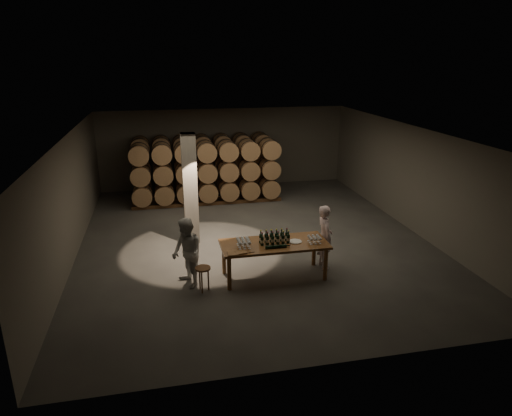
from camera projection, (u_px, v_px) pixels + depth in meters
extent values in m
plane|color=#494744|center=(254.00, 239.00, 13.66)|extent=(12.00, 12.00, 0.00)
plane|color=#605E59|center=(253.00, 132.00, 12.64)|extent=(12.00, 12.00, 0.00)
plane|color=slate|center=(224.00, 148.00, 18.71)|extent=(10.00, 0.00, 10.00)
plane|color=slate|center=(326.00, 285.00, 7.58)|extent=(10.00, 0.00, 10.00)
plane|color=slate|center=(70.00, 198.00, 12.16)|extent=(0.00, 12.00, 12.00)
plane|color=slate|center=(411.00, 178.00, 14.13)|extent=(0.00, 12.00, 12.00)
cube|color=gray|center=(190.00, 189.00, 12.98)|extent=(0.40, 0.40, 3.20)
cylinder|color=brown|center=(229.00, 273.00, 10.57)|extent=(0.10, 0.10, 0.84)
cylinder|color=brown|center=(326.00, 264.00, 11.04)|extent=(0.10, 0.10, 0.84)
cylinder|color=brown|center=(224.00, 258.00, 11.37)|extent=(0.10, 0.10, 0.84)
cylinder|color=brown|center=(314.00, 250.00, 11.83)|extent=(0.10, 0.10, 0.84)
cube|color=brown|center=(274.00, 244.00, 11.06)|extent=(2.60, 1.10, 0.06)
cube|color=brown|center=(205.00, 193.00, 17.99)|extent=(5.48, 0.10, 0.12)
cube|color=brown|center=(203.00, 189.00, 18.55)|extent=(5.48, 0.10, 0.12)
cylinder|color=#A9764C|center=(143.00, 184.00, 17.68)|extent=(0.70, 0.95, 0.70)
cylinder|color=black|center=(143.00, 186.00, 17.44)|extent=(0.73, 0.04, 0.73)
cylinder|color=black|center=(143.00, 182.00, 17.92)|extent=(0.73, 0.04, 0.73)
cylinder|color=#A9764C|center=(164.00, 183.00, 17.83)|extent=(0.70, 0.95, 0.70)
cylinder|color=black|center=(164.00, 185.00, 17.59)|extent=(0.73, 0.04, 0.73)
cylinder|color=black|center=(164.00, 181.00, 18.07)|extent=(0.73, 0.04, 0.73)
cylinder|color=#A9764C|center=(184.00, 182.00, 17.99)|extent=(0.70, 0.95, 0.70)
cylinder|color=black|center=(184.00, 184.00, 17.74)|extent=(0.73, 0.04, 0.73)
cylinder|color=black|center=(183.00, 180.00, 18.23)|extent=(0.73, 0.04, 0.73)
cylinder|color=#A9764C|center=(204.00, 181.00, 18.14)|extent=(0.70, 0.95, 0.70)
cylinder|color=black|center=(204.00, 183.00, 17.90)|extent=(0.73, 0.04, 0.73)
cylinder|color=black|center=(203.00, 179.00, 18.38)|extent=(0.73, 0.04, 0.73)
cylinder|color=#A9764C|center=(223.00, 180.00, 18.29)|extent=(0.70, 0.95, 0.70)
cylinder|color=black|center=(224.00, 181.00, 18.05)|extent=(0.73, 0.04, 0.73)
cylinder|color=black|center=(222.00, 178.00, 18.53)|extent=(0.73, 0.04, 0.73)
cylinder|color=#A9764C|center=(242.00, 179.00, 18.45)|extent=(0.70, 0.95, 0.70)
cylinder|color=black|center=(243.00, 180.00, 18.20)|extent=(0.73, 0.04, 0.73)
cylinder|color=black|center=(241.00, 177.00, 18.69)|extent=(0.73, 0.04, 0.73)
cylinder|color=#A9764C|center=(261.00, 178.00, 18.60)|extent=(0.70, 0.95, 0.70)
cylinder|color=black|center=(262.00, 179.00, 18.36)|extent=(0.73, 0.04, 0.73)
cylinder|color=black|center=(259.00, 176.00, 18.84)|extent=(0.73, 0.04, 0.73)
cylinder|color=#A9764C|center=(142.00, 166.00, 17.44)|extent=(0.70, 0.95, 0.70)
cylinder|color=black|center=(142.00, 167.00, 17.20)|extent=(0.73, 0.04, 0.73)
cylinder|color=black|center=(142.00, 164.00, 17.68)|extent=(0.73, 0.04, 0.73)
cylinder|color=#A9764C|center=(162.00, 165.00, 17.60)|extent=(0.70, 0.95, 0.70)
cylinder|color=black|center=(163.00, 166.00, 17.36)|extent=(0.73, 0.04, 0.73)
cylinder|color=black|center=(162.00, 163.00, 17.84)|extent=(0.73, 0.04, 0.73)
cylinder|color=#A9764C|center=(183.00, 164.00, 17.75)|extent=(0.70, 0.95, 0.70)
cylinder|color=black|center=(183.00, 165.00, 17.51)|extent=(0.73, 0.04, 0.73)
cylinder|color=black|center=(182.00, 162.00, 17.99)|extent=(0.73, 0.04, 0.73)
cylinder|color=#A9764C|center=(203.00, 163.00, 17.90)|extent=(0.70, 0.95, 0.70)
cylinder|color=black|center=(204.00, 164.00, 17.66)|extent=(0.73, 0.04, 0.73)
cylinder|color=black|center=(202.00, 161.00, 18.14)|extent=(0.73, 0.04, 0.73)
cylinder|color=#A9764C|center=(223.00, 162.00, 18.06)|extent=(0.70, 0.95, 0.70)
cylinder|color=black|center=(223.00, 163.00, 17.81)|extent=(0.73, 0.04, 0.73)
cylinder|color=black|center=(222.00, 160.00, 18.30)|extent=(0.73, 0.04, 0.73)
cylinder|color=#A9764C|center=(242.00, 161.00, 18.21)|extent=(0.70, 0.95, 0.70)
cylinder|color=black|center=(243.00, 162.00, 17.97)|extent=(0.73, 0.04, 0.73)
cylinder|color=black|center=(241.00, 159.00, 18.45)|extent=(0.73, 0.04, 0.73)
cylinder|color=#A9764C|center=(261.00, 160.00, 18.36)|extent=(0.70, 0.95, 0.70)
cylinder|color=black|center=(262.00, 161.00, 18.12)|extent=(0.73, 0.04, 0.73)
cylinder|color=black|center=(260.00, 159.00, 18.60)|extent=(0.73, 0.04, 0.73)
cylinder|color=#A9764C|center=(140.00, 146.00, 17.21)|extent=(0.70, 0.95, 0.70)
cylinder|color=black|center=(140.00, 148.00, 16.97)|extent=(0.73, 0.04, 0.73)
cylinder|color=black|center=(140.00, 145.00, 17.45)|extent=(0.73, 0.04, 0.73)
cylinder|color=#A9764C|center=(161.00, 146.00, 17.36)|extent=(0.70, 0.95, 0.70)
cylinder|color=black|center=(161.00, 147.00, 17.12)|extent=(0.73, 0.04, 0.73)
cylinder|color=black|center=(161.00, 144.00, 17.60)|extent=(0.73, 0.04, 0.73)
cylinder|color=#A9764C|center=(182.00, 145.00, 17.51)|extent=(0.70, 0.95, 0.70)
cylinder|color=black|center=(182.00, 146.00, 17.27)|extent=(0.73, 0.04, 0.73)
cylinder|color=black|center=(181.00, 144.00, 17.75)|extent=(0.73, 0.04, 0.73)
cylinder|color=#A9764C|center=(202.00, 144.00, 17.67)|extent=(0.70, 0.95, 0.70)
cylinder|color=black|center=(203.00, 145.00, 17.43)|extent=(0.73, 0.04, 0.73)
cylinder|color=black|center=(201.00, 143.00, 17.91)|extent=(0.73, 0.04, 0.73)
cylinder|color=#A9764C|center=(222.00, 143.00, 17.82)|extent=(0.70, 0.95, 0.70)
cylinder|color=black|center=(223.00, 144.00, 17.58)|extent=(0.73, 0.04, 0.73)
cylinder|color=black|center=(221.00, 142.00, 18.06)|extent=(0.73, 0.04, 0.73)
cylinder|color=#A9764C|center=(242.00, 143.00, 17.97)|extent=(0.70, 0.95, 0.70)
cylinder|color=black|center=(243.00, 144.00, 17.73)|extent=(0.73, 0.04, 0.73)
cylinder|color=black|center=(241.00, 141.00, 18.21)|extent=(0.73, 0.04, 0.73)
cylinder|color=#A9764C|center=(261.00, 142.00, 18.13)|extent=(0.70, 0.95, 0.70)
cylinder|color=black|center=(262.00, 143.00, 17.89)|extent=(0.73, 0.04, 0.73)
cylinder|color=black|center=(260.00, 141.00, 18.37)|extent=(0.73, 0.04, 0.73)
cube|color=brown|center=(209.00, 204.00, 16.69)|extent=(5.48, 0.10, 0.12)
cube|color=brown|center=(207.00, 199.00, 17.25)|extent=(5.48, 0.10, 0.12)
cylinder|color=#A9764C|center=(142.00, 194.00, 16.38)|extent=(0.70, 0.95, 0.70)
cylinder|color=black|center=(142.00, 196.00, 16.14)|extent=(0.73, 0.04, 0.73)
cylinder|color=black|center=(143.00, 192.00, 16.62)|extent=(0.73, 0.04, 0.73)
cylinder|color=#A9764C|center=(164.00, 193.00, 16.53)|extent=(0.70, 0.95, 0.70)
cylinder|color=black|center=(165.00, 195.00, 16.29)|extent=(0.73, 0.04, 0.73)
cylinder|color=black|center=(164.00, 191.00, 16.78)|extent=(0.73, 0.04, 0.73)
cylinder|color=#A9764C|center=(186.00, 192.00, 16.69)|extent=(0.70, 0.95, 0.70)
cylinder|color=black|center=(187.00, 194.00, 16.45)|extent=(0.73, 0.04, 0.73)
cylinder|color=black|center=(186.00, 190.00, 16.93)|extent=(0.73, 0.04, 0.73)
cylinder|color=#A9764C|center=(207.00, 191.00, 16.84)|extent=(0.70, 0.95, 0.70)
cylinder|color=black|center=(208.00, 193.00, 16.60)|extent=(0.73, 0.04, 0.73)
cylinder|color=black|center=(207.00, 189.00, 17.08)|extent=(0.73, 0.04, 0.73)
cylinder|color=#A9764C|center=(228.00, 189.00, 16.99)|extent=(0.70, 0.95, 0.70)
cylinder|color=black|center=(229.00, 191.00, 16.75)|extent=(0.73, 0.04, 0.73)
cylinder|color=black|center=(227.00, 187.00, 17.23)|extent=(0.73, 0.04, 0.73)
cylinder|color=#A9764C|center=(249.00, 188.00, 17.15)|extent=(0.70, 0.95, 0.70)
cylinder|color=black|center=(250.00, 190.00, 16.91)|extent=(0.73, 0.04, 0.73)
cylinder|color=black|center=(247.00, 186.00, 17.39)|extent=(0.73, 0.04, 0.73)
cylinder|color=#A9764C|center=(269.00, 187.00, 17.30)|extent=(0.70, 0.95, 0.70)
cylinder|color=black|center=(270.00, 189.00, 17.06)|extent=(0.73, 0.04, 0.73)
cylinder|color=black|center=(267.00, 185.00, 17.54)|extent=(0.73, 0.04, 0.73)
cylinder|color=#A9764C|center=(141.00, 174.00, 16.14)|extent=(0.70, 0.95, 0.70)
cylinder|color=black|center=(140.00, 176.00, 15.90)|extent=(0.73, 0.04, 0.73)
cylinder|color=black|center=(141.00, 173.00, 16.39)|extent=(0.73, 0.04, 0.73)
cylinder|color=#A9764C|center=(163.00, 173.00, 16.30)|extent=(0.70, 0.95, 0.70)
cylinder|color=black|center=(163.00, 175.00, 16.06)|extent=(0.73, 0.04, 0.73)
cylinder|color=black|center=(163.00, 172.00, 16.54)|extent=(0.73, 0.04, 0.73)
cylinder|color=#A9764C|center=(185.00, 172.00, 16.45)|extent=(0.70, 0.95, 0.70)
cylinder|color=black|center=(186.00, 174.00, 16.21)|extent=(0.73, 0.04, 0.73)
cylinder|color=black|center=(185.00, 171.00, 16.69)|extent=(0.73, 0.04, 0.73)
cylinder|color=#A9764C|center=(207.00, 171.00, 16.60)|extent=(0.70, 0.95, 0.70)
cylinder|color=black|center=(207.00, 173.00, 16.36)|extent=(0.73, 0.04, 0.73)
cylinder|color=black|center=(206.00, 169.00, 16.85)|extent=(0.73, 0.04, 0.73)
cylinder|color=#A9764C|center=(228.00, 170.00, 16.76)|extent=(0.70, 0.95, 0.70)
cylinder|color=black|center=(229.00, 172.00, 16.52)|extent=(0.73, 0.04, 0.73)
cylinder|color=black|center=(227.00, 168.00, 17.00)|extent=(0.73, 0.04, 0.73)
cylinder|color=#A9764C|center=(249.00, 169.00, 16.91)|extent=(0.70, 0.95, 0.70)
cylinder|color=black|center=(250.00, 171.00, 16.67)|extent=(0.73, 0.04, 0.73)
cylinder|color=black|center=(247.00, 167.00, 17.15)|extent=(0.73, 0.04, 0.73)
cylinder|color=#A9764C|center=(269.00, 168.00, 17.06)|extent=(0.70, 0.95, 0.70)
cylinder|color=black|center=(271.00, 170.00, 16.82)|extent=(0.73, 0.04, 0.73)
cylinder|color=black|center=(267.00, 166.00, 17.31)|extent=(0.73, 0.04, 0.73)
cylinder|color=#A9764C|center=(139.00, 154.00, 15.91)|extent=(0.70, 0.95, 0.70)
cylinder|color=black|center=(139.00, 155.00, 15.67)|extent=(0.73, 0.04, 0.73)
cylinder|color=black|center=(139.00, 152.00, 16.15)|extent=(0.73, 0.04, 0.73)
cylinder|color=#A9764C|center=(162.00, 153.00, 16.06)|extent=(0.70, 0.95, 0.70)
cylinder|color=black|center=(162.00, 154.00, 15.82)|extent=(0.73, 0.04, 0.73)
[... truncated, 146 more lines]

